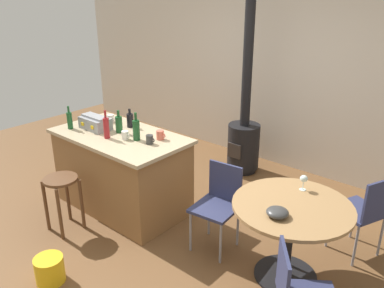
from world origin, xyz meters
name	(u,v)px	position (x,y,z in m)	size (l,w,h in m)	color
ground_plane	(168,223)	(0.00, 0.00, 0.00)	(8.80, 8.80, 0.00)	brown
back_wall	(279,71)	(0.00, 2.26, 1.35)	(8.00, 0.10, 2.70)	beige
kitchen_island	(122,171)	(-0.65, -0.07, 0.46)	(1.55, 0.88, 0.91)	olive
wooden_stool	(62,191)	(-0.76, -0.79, 0.46)	(0.35, 0.35, 0.61)	brown
dining_table	(291,222)	(1.41, 0.07, 0.57)	(1.02, 1.02, 0.75)	black
folding_chair_near	(219,201)	(0.65, 0.05, 0.50)	(0.44, 0.44, 0.85)	navy
folding_chair_left	(365,209)	(1.79, 0.80, 0.51)	(0.52, 0.52, 0.86)	navy
wood_stove	(244,134)	(-0.13, 1.66, 0.55)	(0.44, 0.45, 2.31)	black
toolbox	(95,123)	(-1.00, -0.13, 0.99)	(0.37, 0.23, 0.16)	gray
bottle_0	(119,124)	(-0.70, -0.03, 1.01)	(0.08, 0.08, 0.26)	#194C23
bottle_1	(106,127)	(-0.66, -0.23, 1.03)	(0.06, 0.06, 0.31)	maroon
bottle_2	(70,120)	(-1.23, -0.31, 1.02)	(0.06, 0.06, 0.27)	#194C23
bottle_3	(136,130)	(-0.38, -0.06, 1.03)	(0.08, 0.08, 0.30)	#194C23
bottle_4	(130,120)	(-0.75, 0.18, 1.00)	(0.08, 0.08, 0.22)	black
cup_0	(111,118)	(-1.06, 0.14, 0.96)	(0.12, 0.08, 0.09)	white
cup_1	(125,135)	(-0.48, -0.13, 0.96)	(0.11, 0.08, 0.09)	white
cup_2	(150,139)	(-0.19, -0.05, 0.96)	(0.11, 0.07, 0.10)	#383838
cup_3	(160,135)	(-0.20, 0.12, 0.96)	(0.12, 0.08, 0.10)	#DB6651
wine_glass	(304,179)	(1.35, 0.36, 0.85)	(0.07, 0.07, 0.14)	silver
serving_bowl	(277,212)	(1.40, -0.18, 0.78)	(0.18, 0.18, 0.07)	#383838
plastic_bucket	(50,270)	(-0.15, -1.35, 0.12)	(0.26, 0.26, 0.24)	yellow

